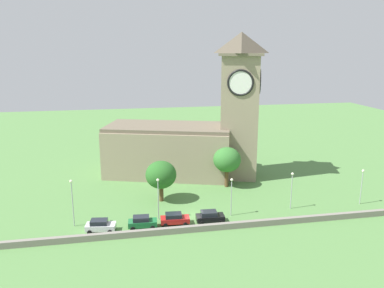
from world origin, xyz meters
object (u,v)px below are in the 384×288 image
at_px(car_white, 100,226).
at_px(tree_riverside_east, 227,160).
at_px(streetlamp_east_mid, 292,184).
at_px(streetlamp_west_end, 72,196).
at_px(tree_riverside_west, 161,175).
at_px(car_red, 175,219).
at_px(streetlamp_east_end, 362,181).
at_px(car_green, 142,222).
at_px(streetlamp_central, 231,190).
at_px(car_black, 210,217).
at_px(streetlamp_west_mid, 158,192).
at_px(church, 191,136).

height_order(car_white, tree_riverside_east, tree_riverside_east).
bearing_deg(streetlamp_east_mid, streetlamp_west_end, -179.89).
xyz_separation_m(car_white, tree_riverside_west, (9.89, 9.83, 3.79)).
distance_m(car_red, streetlamp_east_end, 32.06).
distance_m(car_green, streetlamp_east_end, 36.88).
bearing_deg(streetlamp_central, car_red, -171.16).
distance_m(car_black, streetlamp_west_end, 20.51).
xyz_separation_m(car_red, streetlamp_east_mid, (19.50, 2.20, 3.34)).
bearing_deg(tree_riverside_west, car_white, -135.15).
height_order(streetlamp_west_mid, streetlamp_east_end, streetlamp_west_mid).
bearing_deg(streetlamp_west_mid, streetlamp_central, -3.77).
height_order(car_green, streetlamp_east_mid, streetlamp_east_mid).
height_order(car_red, streetlamp_west_end, streetlamp_west_end).
bearing_deg(streetlamp_west_mid, tree_riverside_east, 40.41).
xyz_separation_m(church, streetlamp_east_mid, (12.71, -20.76, -3.98)).
bearing_deg(streetlamp_west_mid, car_white, -163.67).
height_order(car_black, tree_riverside_west, tree_riverside_west).
height_order(streetlamp_central, tree_riverside_west, tree_riverside_west).
xyz_separation_m(streetlamp_west_end, streetlamp_west_mid, (12.50, 0.04, -0.36)).
bearing_deg(car_red, tree_riverside_west, 95.52).
xyz_separation_m(car_green, streetlamp_west_end, (-9.85, 2.50, 3.87)).
bearing_deg(church, streetlamp_east_mid, -58.52).
height_order(car_red, streetlamp_central, streetlamp_central).
bearing_deg(tree_riverside_east, car_white, -147.37).
bearing_deg(streetlamp_east_mid, tree_riverside_east, 121.76).
xyz_separation_m(streetlamp_west_mid, streetlamp_central, (11.31, -0.75, -0.26)).
xyz_separation_m(car_red, car_black, (5.31, -0.34, 0.03)).
bearing_deg(car_black, tree_riverside_east, 65.27).
xyz_separation_m(car_green, streetlamp_east_end, (36.67, 2.20, 3.22)).
xyz_separation_m(car_black, streetlamp_east_mid, (14.19, 2.54, 3.31)).
bearing_deg(streetlamp_central, tree_riverside_west, 141.33).
bearing_deg(car_green, streetlamp_east_end, 3.43).
relative_size(car_red, streetlamp_east_end, 0.72).
height_order(car_green, streetlamp_east_end, streetlamp_east_end).
bearing_deg(car_green, tree_riverside_east, 40.95).
bearing_deg(tree_riverside_east, church, 121.08).
bearing_deg(streetlamp_west_mid, tree_riverside_west, 80.26).
relative_size(car_green, car_black, 0.99).
distance_m(church, car_black, 24.46).
distance_m(streetlamp_west_mid, streetlamp_central, 11.34).
distance_m(car_green, tree_riverside_west, 11.25).
bearing_deg(streetlamp_east_end, car_black, -175.34).
bearing_deg(tree_riverside_west, streetlamp_east_end, -13.14).
distance_m(car_black, streetlamp_east_end, 26.82).
relative_size(car_black, streetlamp_central, 0.70).
height_order(church, car_red, church).
xyz_separation_m(streetlamp_west_end, streetlamp_east_end, (46.52, -0.31, -0.65)).
bearing_deg(car_green, church, 63.53).
xyz_separation_m(car_red, streetlamp_central, (9.14, 1.42, 3.30)).
xyz_separation_m(church, car_white, (-17.59, -23.32, -7.28)).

